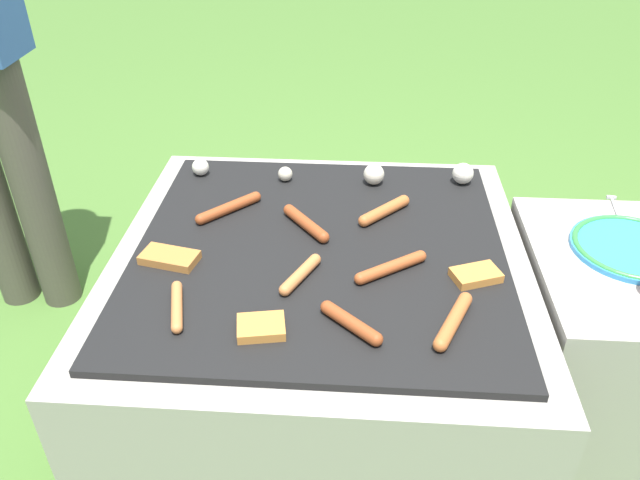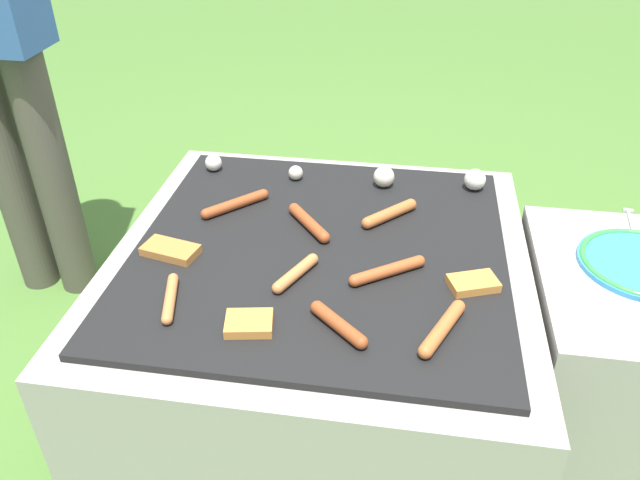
# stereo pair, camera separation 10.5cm
# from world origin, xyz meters

# --- Properties ---
(ground_plane) EXTENTS (14.00, 14.00, 0.00)m
(ground_plane) POSITION_xyz_m (0.00, 0.00, 0.00)
(ground_plane) COLOR #47702D
(grill) EXTENTS (0.98, 0.98, 0.44)m
(grill) POSITION_xyz_m (0.00, 0.00, 0.22)
(grill) COLOR #9E998E
(grill) RESTS_ON ground_plane
(side_ledge) EXTENTS (0.46, 0.55, 0.44)m
(side_ledge) POSITION_xyz_m (0.73, -0.01, 0.22)
(side_ledge) COLOR #9E998E
(side_ledge) RESTS_ON ground_plane
(sausage_mid_left) EXTENTS (0.16, 0.12, 0.03)m
(sausage_mid_left) POSITION_xyz_m (0.16, -0.09, 0.46)
(sausage_mid_left) COLOR #A34C23
(sausage_mid_left) RESTS_ON grill
(sausage_mid_right) EXTENTS (0.12, 0.15, 0.03)m
(sausage_mid_right) POSITION_xyz_m (-0.04, 0.08, 0.46)
(sausage_mid_right) COLOR #93421E
(sausage_mid_right) RESTS_ON grill
(sausage_back_center) EXTENTS (0.13, 0.14, 0.03)m
(sausage_back_center) POSITION_xyz_m (0.15, 0.15, 0.46)
(sausage_back_center) COLOR #B7602D
(sausage_back_center) RESTS_ON grill
(sausage_back_right) EXTENTS (0.06, 0.15, 0.02)m
(sausage_back_right) POSITION_xyz_m (-0.28, -0.25, 0.45)
(sausage_back_right) COLOR #C6753D
(sausage_back_right) RESTS_ON grill
(sausage_front_right) EXTENTS (0.08, 0.14, 0.03)m
(sausage_front_right) POSITION_xyz_m (-0.03, -0.13, 0.46)
(sausage_front_right) COLOR #C6753D
(sausage_front_right) RESTS_ON grill
(sausage_back_left) EXTENTS (0.13, 0.12, 0.03)m
(sausage_back_left) POSITION_xyz_m (0.08, -0.28, 0.46)
(sausage_back_left) COLOR #93421E
(sausage_back_left) RESTS_ON grill
(sausage_front_left) EXTENTS (0.09, 0.17, 0.03)m
(sausage_front_left) POSITION_xyz_m (0.28, -0.26, 0.46)
(sausage_front_left) COLOR #B7602D
(sausage_front_left) RESTS_ON grill
(sausage_front_center) EXTENTS (0.15, 0.15, 0.03)m
(sausage_front_center) POSITION_xyz_m (-0.24, 0.14, 0.46)
(sausage_front_center) COLOR #93421E
(sausage_front_center) RESTS_ON grill
(bread_slice_right) EXTENTS (0.12, 0.10, 0.02)m
(bread_slice_right) POSITION_xyz_m (0.35, -0.10, 0.45)
(bread_slice_right) COLOR #D18438
(bread_slice_right) RESTS_ON grill
(bread_slice_center) EXTENTS (0.14, 0.09, 0.02)m
(bread_slice_center) POSITION_xyz_m (-0.34, -0.08, 0.45)
(bread_slice_center) COLOR #B27033
(bread_slice_center) RESTS_ON grill
(bread_slice_left) EXTENTS (0.10, 0.09, 0.02)m
(bread_slice_left) POSITION_xyz_m (-0.10, -0.30, 0.45)
(bread_slice_left) COLOR #D18438
(bread_slice_left) RESTS_ON grill
(mushroom_row) EXTENTS (0.79, 0.08, 0.06)m
(mushroom_row) POSITION_xyz_m (0.09, 0.33, 0.47)
(mushroom_row) COLOR silver
(mushroom_row) RESTS_ON grill
(plate_colorful) EXTENTS (0.28, 0.28, 0.02)m
(plate_colorful) POSITION_xyz_m (0.73, 0.04, 0.45)
(plate_colorful) COLOR #338CCC
(plate_colorful) RESTS_ON side_ledge
(fork_utensil) EXTENTS (0.04, 0.19, 0.01)m
(fork_utensil) POSITION_xyz_m (0.75, 0.20, 0.45)
(fork_utensil) COLOR silver
(fork_utensil) RESTS_ON side_ledge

